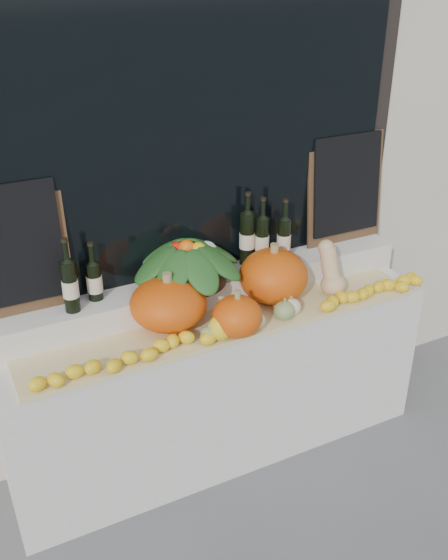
{
  "coord_description": "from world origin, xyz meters",
  "views": [
    {
      "loc": [
        -1.21,
        -0.96,
        2.54
      ],
      "look_at": [
        0.0,
        1.45,
        1.12
      ],
      "focal_mm": 40.0,
      "sensor_mm": 36.0,
      "label": 1
    }
  ],
  "objects_px": {
    "pumpkin_left": "(168,304)",
    "wine_bottle_tall": "(247,238)",
    "pumpkin_right": "(273,276)",
    "butternut_squash": "(331,272)",
    "produce_bowl": "(187,261)"
  },
  "relations": [
    {
      "from": "pumpkin_right",
      "to": "butternut_squash",
      "type": "relative_size",
      "value": 1.26
    },
    {
      "from": "produce_bowl",
      "to": "wine_bottle_tall",
      "type": "height_order",
      "value": "wine_bottle_tall"
    },
    {
      "from": "pumpkin_left",
      "to": "pumpkin_right",
      "type": "height_order",
      "value": "pumpkin_right"
    },
    {
      "from": "pumpkin_left",
      "to": "produce_bowl",
      "type": "xyz_separation_m",
      "value": [
        0.17,
        0.16,
        0.12
      ]
    },
    {
      "from": "butternut_squash",
      "to": "produce_bowl",
      "type": "bearing_deg",
      "value": 162.56
    },
    {
      "from": "butternut_squash",
      "to": "pumpkin_left",
      "type": "bearing_deg",
      "value": 175.45
    },
    {
      "from": "pumpkin_left",
      "to": "pumpkin_right",
      "type": "relative_size",
      "value": 1.05
    },
    {
      "from": "pumpkin_left",
      "to": "wine_bottle_tall",
      "type": "distance_m",
      "value": 0.6
    },
    {
      "from": "pumpkin_left",
      "to": "butternut_squash",
      "type": "height_order",
      "value": "butternut_squash"
    },
    {
      "from": "pumpkin_right",
      "to": "produce_bowl",
      "type": "distance_m",
      "value": 0.46
    },
    {
      "from": "pumpkin_left",
      "to": "butternut_squash",
      "type": "relative_size",
      "value": 1.32
    },
    {
      "from": "pumpkin_right",
      "to": "butternut_squash",
      "type": "height_order",
      "value": "butternut_squash"
    },
    {
      "from": "wine_bottle_tall",
      "to": "produce_bowl",
      "type": "bearing_deg",
      "value": -172.57
    },
    {
      "from": "pumpkin_right",
      "to": "butternut_squash",
      "type": "xyz_separation_m",
      "value": [
        0.32,
        -0.07,
        -0.02
      ]
    },
    {
      "from": "pumpkin_right",
      "to": "butternut_squash",
      "type": "bearing_deg",
      "value": -12.38
    }
  ]
}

